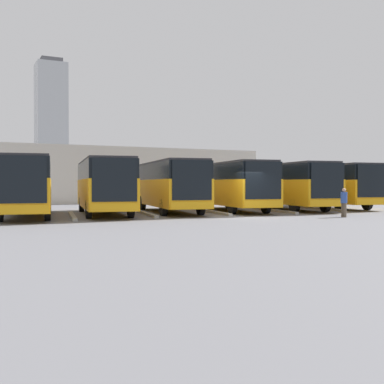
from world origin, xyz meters
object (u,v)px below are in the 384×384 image
object	(u,v)px
bus_1	(286,184)
bus_5	(27,184)
bus_4	(104,184)
bus_0	(328,184)
bus_2	(230,184)
pedestrian	(344,202)
bus_3	(169,184)

from	to	relation	value
bus_1	bus_5	size ratio (longest dim) A/B	1.00
bus_4	bus_5	world-z (taller)	same
bus_0	bus_2	distance (m)	8.70
bus_2	bus_4	distance (m)	8.69
bus_4	bus_5	bearing A→B (deg)	11.56
bus_2	pedestrian	world-z (taller)	bus_2
bus_2	pedestrian	xyz separation A→B (m)	(-2.52, 7.96, -0.95)
bus_3	bus_4	bearing A→B (deg)	13.59
bus_5	bus_2	bearing A→B (deg)	-169.79
pedestrian	bus_0	bearing A→B (deg)	152.99
bus_3	bus_5	size ratio (longest dim) A/B	1.00
bus_0	bus_1	bearing A→B (deg)	18.36
bus_2	pedestrian	distance (m)	8.40
bus_4	bus_3	bearing A→B (deg)	-166.41
bus_0	bus_3	bearing A→B (deg)	9.56
bus_5	pedestrian	distance (m)	17.43
bus_0	bus_4	distance (m)	17.39
bus_2	bus_3	distance (m)	4.36
bus_0	bus_2	world-z (taller)	same
bus_1	bus_2	xyz separation A→B (m)	(4.35, -0.36, 0.00)
bus_1	pedestrian	bearing A→B (deg)	86.00
bus_1	bus_2	size ratio (longest dim) A/B	1.00
bus_5	pedestrian	size ratio (longest dim) A/B	6.85
bus_4	bus_0	bearing A→B (deg)	-169.43
bus_0	bus_2	xyz separation A→B (m)	(8.69, 0.31, 0.00)
bus_0	bus_4	world-z (taller)	same
bus_2	bus_4	size ratio (longest dim) A/B	1.00
bus_0	bus_5	size ratio (longest dim) A/B	1.00
bus_4	bus_5	distance (m)	4.35
bus_3	bus_4	world-z (taller)	same
bus_1	bus_0	bearing A→B (deg)	-161.64
bus_0	bus_1	distance (m)	4.40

